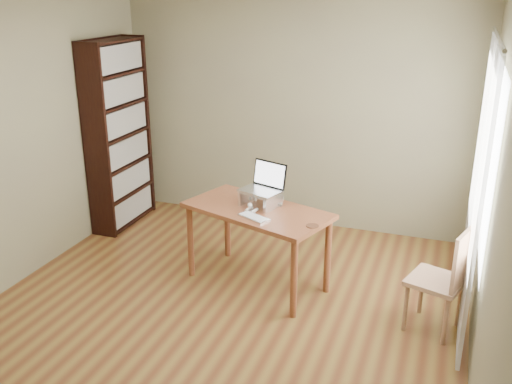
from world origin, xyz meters
name	(u,v)px	position (x,y,z in m)	size (l,w,h in m)	color
room	(216,171)	(0.03, 0.01, 1.30)	(4.04, 4.54, 2.64)	brown
bookshelf	(119,135)	(-1.83, 1.55, 1.05)	(0.30, 0.90, 2.10)	black
curtains	(478,183)	(1.92, 0.80, 1.17)	(0.03, 1.90, 2.25)	silver
desk	(257,220)	(0.12, 0.69, 0.64)	(1.44, 1.03, 0.75)	brown
laptop_stand	(260,197)	(0.12, 0.77, 0.83)	(0.32, 0.25, 0.13)	silver
laptop	(262,183)	(0.12, 0.84, 0.94)	(0.41, 0.39, 0.25)	silver
keyboard	(254,217)	(0.17, 0.47, 0.76)	(0.31, 0.23, 0.02)	silver
coaster	(312,226)	(0.68, 0.48, 0.75)	(0.11, 0.11, 0.01)	brown
cat	(264,198)	(0.14, 0.80, 0.81)	(0.24, 0.48, 0.15)	#4D463C
chair	(446,276)	(1.77, 0.48, 0.49)	(0.50, 0.50, 0.91)	tan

